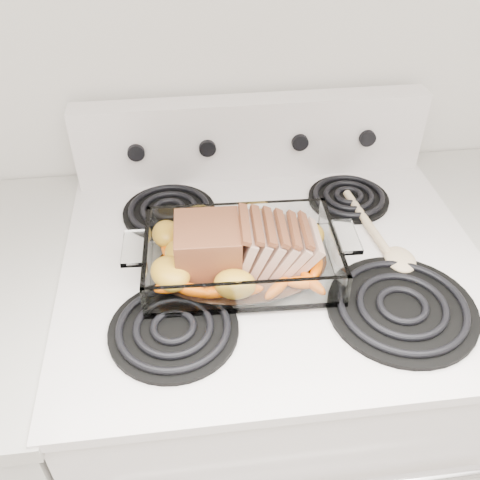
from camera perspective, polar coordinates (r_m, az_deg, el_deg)
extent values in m
cube|color=white|center=(1.36, 2.74, -16.93)|extent=(0.76, 0.65, 0.92)
cube|color=white|center=(1.01, 3.54, -2.22)|extent=(0.78, 0.67, 0.02)
cube|color=white|center=(1.19, 1.27, 10.88)|extent=(0.76, 0.06, 0.18)
cylinder|color=black|center=(0.88, -7.08, -9.51)|extent=(0.21, 0.21, 0.01)
cylinder|color=black|center=(0.94, 16.85, -7.01)|extent=(0.25, 0.25, 0.01)
cylinder|color=black|center=(1.11, -7.55, 2.99)|extent=(0.19, 0.19, 0.01)
cylinder|color=black|center=(1.16, 11.48, 4.33)|extent=(0.17, 0.17, 0.01)
cylinder|color=black|center=(1.16, -11.02, 9.22)|extent=(0.04, 0.02, 0.04)
cylinder|color=black|center=(1.15, -3.50, 9.84)|extent=(0.04, 0.02, 0.04)
cylinder|color=black|center=(1.18, 6.38, 10.39)|extent=(0.04, 0.02, 0.04)
cylinder|color=black|center=(1.22, 13.38, 10.60)|extent=(0.04, 0.02, 0.04)
cube|color=white|center=(0.96, 0.15, -2.77)|extent=(0.34, 0.22, 0.01)
cube|color=white|center=(0.86, 1.04, -5.91)|extent=(0.34, 0.01, 0.06)
cube|color=white|center=(1.02, -0.60, 2.59)|extent=(0.34, 0.01, 0.06)
cube|color=white|center=(0.94, -9.85, -2.09)|extent=(0.01, 0.22, 0.06)
cube|color=white|center=(0.97, 9.82, -0.49)|extent=(0.01, 0.22, 0.06)
cylinder|color=#3E2313|center=(0.96, 0.15, -2.51)|extent=(0.19, 0.19, 0.00)
cube|color=brown|center=(0.93, -3.45, -0.82)|extent=(0.11, 0.11, 0.09)
cube|color=tan|center=(0.93, 0.48, -0.63)|extent=(0.04, 0.11, 0.09)
cube|color=tan|center=(0.94, 1.77, -0.60)|extent=(0.04, 0.10, 0.08)
cube|color=tan|center=(0.94, 3.05, -0.57)|extent=(0.05, 0.10, 0.08)
cube|color=tan|center=(0.94, 4.32, -0.54)|extent=(0.05, 0.10, 0.07)
cube|color=tan|center=(0.95, 5.58, -0.51)|extent=(0.05, 0.10, 0.07)
cube|color=tan|center=(0.95, 6.83, -0.48)|extent=(0.05, 0.10, 0.06)
ellipsoid|color=#FD6C00|center=(0.89, -8.91, -6.37)|extent=(0.06, 0.02, 0.02)
ellipsoid|color=#FD6C00|center=(0.92, 8.21, -4.88)|extent=(0.06, 0.02, 0.02)
ellipsoid|color=#FD6C00|center=(1.00, 9.25, -0.55)|extent=(0.06, 0.02, 0.02)
ellipsoid|color=#FD6C00|center=(0.98, -9.56, -1.25)|extent=(0.06, 0.02, 0.02)
ellipsoid|color=gold|center=(1.00, -9.63, 0.76)|extent=(0.06, 0.06, 0.05)
ellipsoid|color=gold|center=(1.02, 0.71, 1.95)|extent=(0.06, 0.06, 0.05)
ellipsoid|color=gold|center=(0.95, 8.09, -1.73)|extent=(0.06, 0.06, 0.05)
cylinder|color=#D0B187|center=(1.10, 13.31, 1.93)|extent=(0.04, 0.20, 0.02)
ellipsoid|color=#D0B187|center=(1.02, 16.72, -2.00)|extent=(0.06, 0.07, 0.02)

